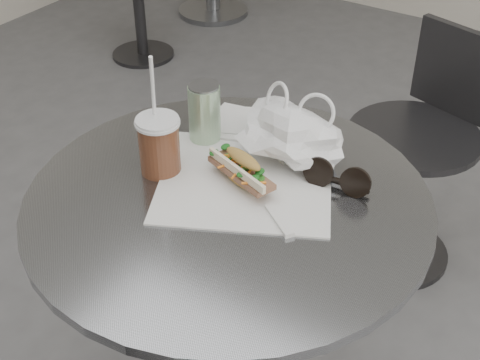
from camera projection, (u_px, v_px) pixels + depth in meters
The scene contains 10 objects.
cafe_table at pixel (229, 300), 1.40m from camera, with size 0.76×0.76×0.74m.
chair_far at pixel (416, 167), 2.03m from camera, with size 0.40×0.43×0.73m.
bg_chair at pixel (132, 2), 3.22m from camera, with size 0.35×0.38×0.66m.
sandwich_paper at pixel (245, 180), 1.28m from camera, with size 0.33×0.31×0.00m, color white.
banh_mi at pixel (242, 170), 1.25m from camera, with size 0.20×0.13×0.06m.
iced_coffee at pixel (159, 144), 1.27m from camera, with size 0.09×0.09×0.25m.
sunglasses at pixel (337, 179), 1.24m from camera, with size 0.13×0.04×0.06m.
plastic_bag at pixel (290, 135), 1.31m from camera, with size 0.21×0.16×0.11m, color white, non-canonical shape.
napkin_stack at pixel (239, 121), 1.45m from camera, with size 0.15×0.15×0.01m.
drink_can at pixel (204, 113), 1.36m from camera, with size 0.07×0.07×0.13m.
Camera 1 is at (0.56, -0.61, 1.49)m, focal length 50.00 mm.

